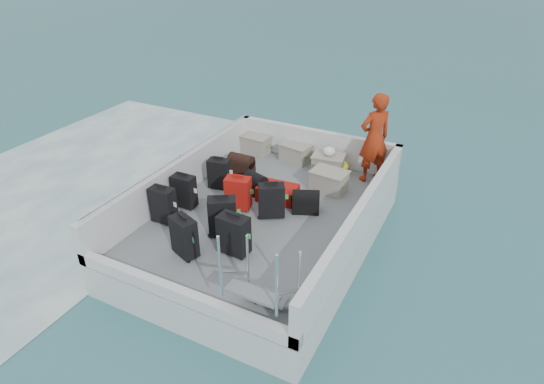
# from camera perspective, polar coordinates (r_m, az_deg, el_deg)

# --- Properties ---
(ground) EXTENTS (160.00, 160.00, 0.00)m
(ground) POSITION_cam_1_polar(r_m,az_deg,el_deg) (8.40, -1.04, -6.29)
(ground) COLOR #174853
(ground) RESTS_ON ground
(wake_foam) EXTENTS (10.00, 10.00, 0.00)m
(wake_foam) POSITION_cam_1_polar(r_m,az_deg,el_deg) (11.15, -23.39, 0.87)
(wake_foam) COLOR white
(wake_foam) RESTS_ON ground
(ferry_hull) EXTENTS (3.60, 5.00, 0.60)m
(ferry_hull) POSITION_cam_1_polar(r_m,az_deg,el_deg) (8.22, -1.06, -4.60)
(ferry_hull) COLOR silver
(ferry_hull) RESTS_ON ground
(deck) EXTENTS (3.30, 4.70, 0.02)m
(deck) POSITION_cam_1_polar(r_m,az_deg,el_deg) (8.05, -1.08, -2.79)
(deck) COLOR slate
(deck) RESTS_ON ferry_hull
(deck_fittings) EXTENTS (3.60, 5.00, 0.90)m
(deck_fittings) POSITION_cam_1_polar(r_m,az_deg,el_deg) (7.47, 0.09, -2.16)
(deck_fittings) COLOR silver
(deck_fittings) RESTS_ON deck
(suitcase_0) EXTENTS (0.43, 0.25, 0.65)m
(suitcase_0) POSITION_cam_1_polar(r_m,az_deg,el_deg) (7.88, -13.49, -1.64)
(suitcase_0) COLOR black
(suitcase_0) RESTS_ON deck
(suitcase_1) EXTENTS (0.42, 0.25, 0.62)m
(suitcase_1) POSITION_cam_1_polar(r_m,az_deg,el_deg) (8.25, -10.96, 0.06)
(suitcase_1) COLOR black
(suitcase_1) RESTS_ON deck
(suitcase_2) EXTENTS (0.45, 0.32, 0.59)m
(suitcase_2) POSITION_cam_1_polar(r_m,az_deg,el_deg) (8.78, -6.63, 2.28)
(suitcase_2) COLOR black
(suitcase_2) RESTS_ON deck
(suitcase_3) EXTENTS (0.49, 0.39, 0.65)m
(suitcase_3) POSITION_cam_1_polar(r_m,az_deg,el_deg) (7.02, -10.95, -5.57)
(suitcase_3) COLOR black
(suitcase_3) RESTS_ON deck
(suitcase_4) EXTENTS (0.52, 0.46, 0.67)m
(suitcase_4) POSITION_cam_1_polar(r_m,az_deg,el_deg) (7.40, -6.25, -3.09)
(suitcase_4) COLOR black
(suitcase_4) RESTS_ON deck
(suitcase_5) EXTENTS (0.48, 0.35, 0.61)m
(suitcase_5) POSITION_cam_1_polar(r_m,az_deg,el_deg) (8.07, -4.28, -0.18)
(suitcase_5) COLOR #B6160E
(suitcase_5) RESTS_ON deck
(suitcase_6) EXTENTS (0.49, 0.30, 0.65)m
(suitcase_6) POSITION_cam_1_polar(r_m,az_deg,el_deg) (6.96, -4.82, -5.41)
(suitcase_6) COLOR black
(suitcase_6) RESTS_ON deck
(suitcase_7) EXTENTS (0.51, 0.45, 0.62)m
(suitcase_7) POSITION_cam_1_polar(r_m,az_deg,el_deg) (7.81, -0.07, -1.16)
(suitcase_7) COLOR black
(suitcase_7) RESTS_ON deck
(suitcase_8) EXTENTS (0.75, 0.52, 0.28)m
(suitcase_8) POSITION_cam_1_polar(r_m,az_deg,el_deg) (8.40, 0.70, -0.08)
(suitcase_8) COLOR #B6160E
(suitcase_8) RESTS_ON deck
(duffel_0) EXTENTS (0.52, 0.31, 0.32)m
(duffel_0) POSITION_cam_1_polar(r_m,az_deg,el_deg) (9.35, -3.88, 3.30)
(duffel_0) COLOR black
(duffel_0) RESTS_ON deck
(duffel_1) EXTENTS (0.49, 0.42, 0.32)m
(duffel_1) POSITION_cam_1_polar(r_m,az_deg,el_deg) (8.59, -2.06, 0.80)
(duffel_1) COLOR black
(duffel_1) RESTS_ON deck
(duffel_2) EXTENTS (0.55, 0.46, 0.32)m
(duffel_2) POSITION_cam_1_polar(r_m,az_deg,el_deg) (8.06, 4.24, -1.43)
(duffel_2) COLOR black
(duffel_2) RESTS_ON deck
(crate_0) EXTENTS (0.67, 0.49, 0.39)m
(crate_0) POSITION_cam_1_polar(r_m,az_deg,el_deg) (10.24, -2.08, 6.02)
(crate_0) COLOR #9D9788
(crate_0) RESTS_ON deck
(crate_1) EXTENTS (0.67, 0.52, 0.36)m
(crate_1) POSITION_cam_1_polar(r_m,az_deg,el_deg) (9.84, 2.98, 4.89)
(crate_1) COLOR #9D9788
(crate_1) RESTS_ON deck
(crate_2) EXTENTS (0.66, 0.50, 0.37)m
(crate_2) POSITION_cam_1_polar(r_m,az_deg,el_deg) (9.39, 7.05, 3.43)
(crate_2) COLOR #9D9788
(crate_2) RESTS_ON deck
(crate_3) EXTENTS (0.67, 0.50, 0.38)m
(crate_3) POSITION_cam_1_polar(r_m,az_deg,el_deg) (8.73, 7.17, 1.31)
(crate_3) COLOR #9D9788
(crate_3) RESTS_ON deck
(yellow_bag) EXTENTS (0.28, 0.26, 0.22)m
(yellow_bag) POSITION_cam_1_polar(r_m,az_deg,el_deg) (9.54, 8.76, 3.23)
(yellow_bag) COLOR yellow
(yellow_bag) RESTS_ON deck
(white_bag) EXTENTS (0.24, 0.24, 0.18)m
(white_bag) POSITION_cam_1_polar(r_m,az_deg,el_deg) (9.28, 7.15, 4.94)
(white_bag) COLOR white
(white_bag) RESTS_ON crate_2
(passenger) EXTENTS (0.76, 0.77, 1.79)m
(passenger) POSITION_cam_1_polar(r_m,az_deg,el_deg) (8.99, 12.73, 6.61)
(passenger) COLOR red
(passenger) RESTS_ON deck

